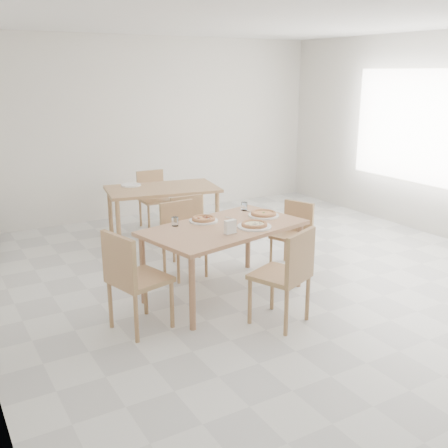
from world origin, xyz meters
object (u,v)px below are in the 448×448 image
chair_east (294,230)px  tumbler_a (175,221)px  plate_margherita (264,215)px  pizza_margherita (264,213)px  main_table (224,233)px  chair_west (131,275)px  pizza_pepperoni (204,219)px  tumbler_b (244,206)px  chair_north (181,233)px  napkin_holder (230,228)px  chair_back_s (183,221)px  plate_pepperoni (204,221)px  plate_empty (131,185)px  plate_mushroom (254,226)px  pizza_mushroom (254,224)px  chair_back_n (153,195)px  chair_south (288,271)px

chair_east → tumbler_a: tumbler_a is taller
plate_margherita → pizza_margherita: 0.02m
main_table → chair_west: size_ratio=1.91×
pizza_pepperoni → tumbler_a: bearing=178.1°
tumbler_b → chair_north: bearing=151.0°
napkin_holder → chair_back_s: bearing=72.7°
plate_pepperoni → tumbler_b: (0.62, 0.17, 0.04)m
chair_west → pizza_margherita: size_ratio=2.72×
tumbler_a → plate_empty: 2.10m
main_table → chair_east: chair_east is taller
plate_margherita → chair_back_s: size_ratio=0.40×
main_table → plate_mushroom: plate_mushroom is taller
chair_back_s → plate_margherita: bearing=112.3°
plate_mushroom → pizza_margherita: pizza_margherita is taller
chair_north → tumbler_b: tumbler_b is taller
plate_empty → pizza_mushroom: bearing=-82.1°
chair_west → plate_margherita: 1.73m
pizza_mushroom → chair_back_n: 2.93m
pizza_mushroom → pizza_margherita: bearing=43.2°
pizza_margherita → plate_empty: 2.33m
pizza_margherita → chair_back_s: size_ratio=0.42×
pizza_pepperoni → chair_back_n: 2.53m
plate_margherita → chair_east: bearing=18.6°
chair_west → plate_pepperoni: size_ratio=3.10×
chair_south → pizza_margherita: bearing=-134.7°
pizza_mushroom → plate_empty: pizza_mushroom is taller
main_table → plate_mushroom: 0.32m
chair_west → chair_east: size_ratio=1.20×
chair_east → pizza_pepperoni: 1.29m
tumbler_b → chair_back_n: bearing=93.6°
pizza_mushroom → chair_back_s: bearing=94.0°
plate_margherita → plate_pepperoni: (-0.66, 0.15, 0.00)m
chair_east → pizza_mushroom: bearing=-83.6°
chair_south → pizza_pepperoni: chair_south is taller
plate_mushroom → tumbler_b: 0.68m
pizza_mushroom → tumbler_b: 0.68m
tumbler_a → plate_empty: tumbler_a is taller
chair_west → chair_back_n: chair_west is taller
pizza_mushroom → plate_mushroom: bearing=90.0°
chair_east → chair_back_n: chair_back_n is taller
main_table → napkin_holder: bearing=-120.5°
pizza_margherita → tumbler_a: bearing=171.0°
plate_margherita → pizza_mushroom: (-0.32, -0.30, 0.02)m
chair_west → pizza_pepperoni: 1.17m
plate_empty → plate_mushroom: bearing=-82.1°
chair_west → plate_margherita: bearing=-91.6°
chair_north → plate_margherita: bearing=-46.2°
main_table → plate_pepperoni: 0.28m
chair_north → plate_empty: 1.59m
tumbler_b → main_table: bearing=-140.6°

